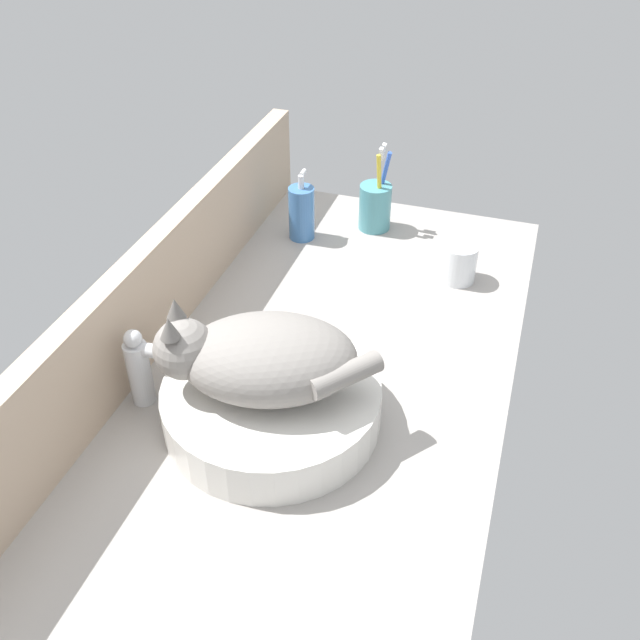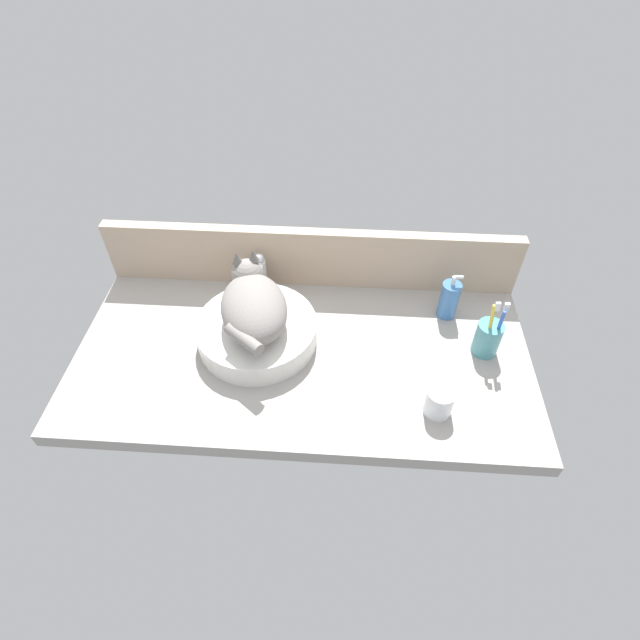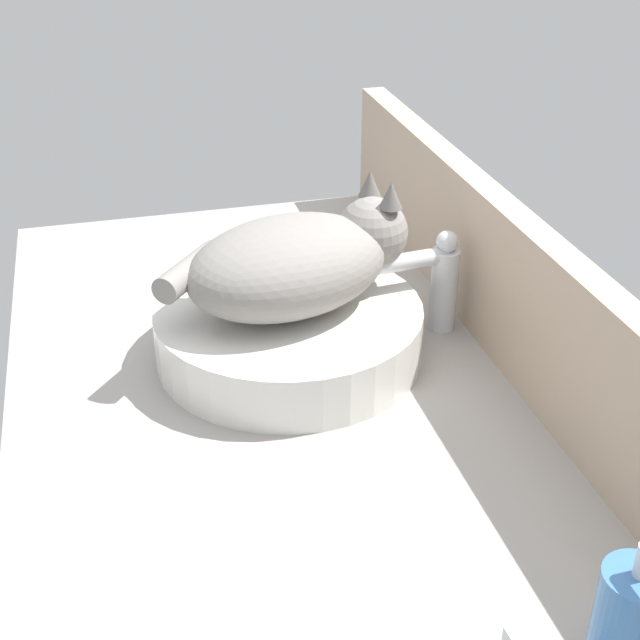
% 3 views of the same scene
% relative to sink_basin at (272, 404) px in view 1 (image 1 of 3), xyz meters
% --- Properties ---
extents(ground_plane, '(1.22, 0.61, 0.04)m').
position_rel_sink_basin_xyz_m(ground_plane, '(0.13, -0.03, -0.05)').
color(ground_plane, '#9E9993').
extents(backsplash_panel, '(1.22, 0.04, 0.19)m').
position_rel_sink_basin_xyz_m(backsplash_panel, '(0.13, 0.26, 0.06)').
color(backsplash_panel, tan).
rests_on(backsplash_panel, ground_plane).
extents(sink_basin, '(0.32, 0.32, 0.07)m').
position_rel_sink_basin_xyz_m(sink_basin, '(0.00, 0.00, 0.00)').
color(sink_basin, silver).
rests_on(sink_basin, ground_plane).
extents(cat, '(0.24, 0.32, 0.14)m').
position_rel_sink_basin_xyz_m(cat, '(-0.00, 0.01, 0.09)').
color(cat, gray).
rests_on(cat, sink_basin).
extents(faucet, '(0.04, 0.12, 0.14)m').
position_rel_sink_basin_xyz_m(faucet, '(-0.02, 0.20, 0.04)').
color(faucet, silver).
rests_on(faucet, ground_plane).
extents(soap_dispenser, '(0.05, 0.05, 0.15)m').
position_rel_sink_basin_xyz_m(soap_dispenser, '(0.53, 0.14, 0.02)').
color(soap_dispenser, '#3F72B2').
rests_on(soap_dispenser, ground_plane).
extents(toothbrush_cup, '(0.07, 0.07, 0.19)m').
position_rel_sink_basin_xyz_m(toothbrush_cup, '(0.61, 0.00, 0.02)').
color(toothbrush_cup, teal).
rests_on(toothbrush_cup, ground_plane).
extents(water_glass, '(0.07, 0.07, 0.08)m').
position_rel_sink_basin_xyz_m(water_glass, '(0.47, -0.20, -0.00)').
color(water_glass, white).
rests_on(water_glass, ground_plane).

